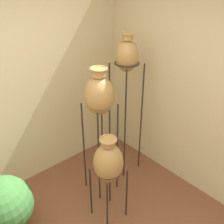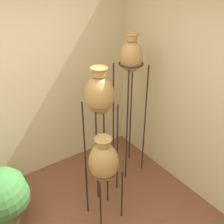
# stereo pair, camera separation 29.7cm
# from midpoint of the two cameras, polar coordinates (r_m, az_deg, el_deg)

# --- Properties ---
(vase_stand_tall) EXTENTS (0.32, 0.32, 1.94)m
(vase_stand_tall) POSITION_cam_midpoint_polar(r_m,az_deg,el_deg) (3.18, 0.57, 11.01)
(vase_stand_tall) COLOR #28231E
(vase_stand_tall) RESTS_ON ground_plane
(vase_stand_medium) EXTENTS (0.33, 0.33, 1.67)m
(vase_stand_medium) POSITION_cam_midpoint_polar(r_m,az_deg,el_deg) (2.90, -5.72, 3.21)
(vase_stand_medium) COLOR #28231E
(vase_stand_medium) RESTS_ON ground_plane
(vase_stand_short) EXTENTS (0.32, 0.32, 1.09)m
(vase_stand_short) POSITION_cam_midpoint_polar(r_m,az_deg,el_deg) (2.81, -3.87, -11.06)
(vase_stand_short) COLOR #28231E
(vase_stand_short) RESTS_ON ground_plane
(potted_plant) EXTENTS (0.62, 0.62, 0.73)m
(potted_plant) POSITION_cam_midpoint_polar(r_m,az_deg,el_deg) (3.16, -25.11, -18.43)
(potted_plant) COLOR brown
(potted_plant) RESTS_ON ground_plane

